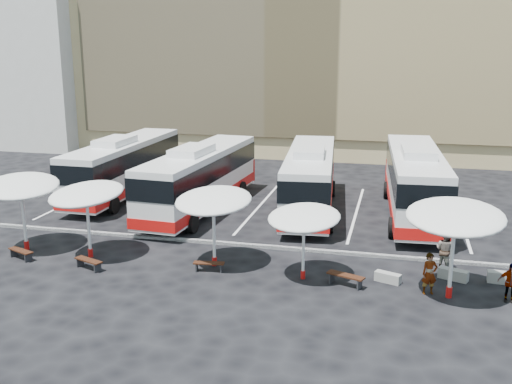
% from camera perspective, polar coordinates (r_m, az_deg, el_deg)
% --- Properties ---
extents(ground, '(120.00, 120.00, 0.00)m').
position_cam_1_polar(ground, '(30.00, -3.23, -5.33)').
color(ground, black).
rests_on(ground, ground).
extents(sandstone_building, '(42.00, 18.25, 29.60)m').
position_cam_1_polar(sandstone_building, '(59.54, 5.89, 16.62)').
color(sandstone_building, tan).
rests_on(sandstone_building, ground).
extents(apartment_block, '(14.00, 14.00, 18.00)m').
position_cam_1_polar(apartment_block, '(65.94, -20.23, 12.45)').
color(apartment_block, beige).
rests_on(apartment_block, ground).
extents(curb_divider, '(34.00, 0.25, 0.15)m').
position_cam_1_polar(curb_divider, '(30.43, -2.95, -4.90)').
color(curb_divider, black).
rests_on(curb_divider, ground).
extents(bay_lines, '(24.15, 12.00, 0.01)m').
position_cam_1_polar(bay_lines, '(37.37, 0.32, -1.35)').
color(bay_lines, white).
rests_on(bay_lines, ground).
extents(bus_0, '(3.12, 12.74, 4.03)m').
position_cam_1_polar(bus_0, '(40.51, -12.45, 2.52)').
color(bus_0, silver).
rests_on(bus_0, ground).
extents(bus_1, '(3.71, 13.06, 4.09)m').
position_cam_1_polar(bus_1, '(36.15, -5.36, 1.46)').
color(bus_1, silver).
rests_on(bus_1, ground).
extents(bus_2, '(3.95, 12.93, 4.04)m').
position_cam_1_polar(bus_2, '(36.08, 5.16, 1.40)').
color(bus_2, silver).
rests_on(bus_2, ground).
extents(bus_3, '(3.72, 13.51, 4.24)m').
position_cam_1_polar(bus_3, '(36.06, 14.89, 1.13)').
color(bus_3, silver).
rests_on(bus_3, ground).
extents(sunshade_0, '(4.78, 4.81, 3.78)m').
position_cam_1_polar(sunshade_0, '(30.99, -21.49, 0.51)').
color(sunshade_0, silver).
rests_on(sunshade_0, ground).
extents(sunshade_1, '(4.61, 4.64, 3.63)m').
position_cam_1_polar(sunshade_1, '(28.94, -15.86, -0.21)').
color(sunshade_1, silver).
rests_on(sunshade_1, ground).
extents(sunshade_2, '(4.05, 4.09, 3.62)m').
position_cam_1_polar(sunshade_2, '(26.81, -4.08, -0.84)').
color(sunshade_2, silver).
rests_on(sunshade_2, ground).
extents(sunshade_3, '(3.82, 3.85, 3.24)m').
position_cam_1_polar(sunshade_3, '(25.41, 4.60, -2.46)').
color(sunshade_3, silver).
rests_on(sunshade_3, ground).
extents(sunshade_4, '(4.14, 4.18, 3.97)m').
position_cam_1_polar(sunshade_4, '(24.52, 18.45, -2.27)').
color(sunshade_4, silver).
rests_on(sunshade_4, ground).
extents(wood_bench_0, '(1.51, 0.93, 0.45)m').
position_cam_1_polar(wood_bench_0, '(30.45, -21.49, -5.35)').
color(wood_bench_0, black).
rests_on(wood_bench_0, ground).
extents(wood_bench_1, '(1.53, 0.92, 0.46)m').
position_cam_1_polar(wood_bench_1, '(28.18, -15.66, -6.42)').
color(wood_bench_1, black).
rests_on(wood_bench_1, ground).
extents(wood_bench_2, '(1.42, 0.57, 0.42)m').
position_cam_1_polar(wood_bench_2, '(26.98, -4.51, -6.90)').
color(wood_bench_2, black).
rests_on(wood_bench_2, ground).
extents(wood_bench_3, '(1.66, 0.98, 0.50)m').
position_cam_1_polar(wood_bench_3, '(25.65, 8.53, -8.03)').
color(wood_bench_3, black).
rests_on(wood_bench_3, ground).
extents(conc_bench_0, '(1.17, 0.75, 0.42)m').
position_cam_1_polar(conc_bench_0, '(26.41, 12.45, -7.96)').
color(conc_bench_0, gray).
rests_on(conc_bench_0, ground).
extents(conc_bench_1, '(1.31, 0.84, 0.47)m').
position_cam_1_polar(conc_bench_1, '(27.41, 18.28, -7.47)').
color(conc_bench_1, gray).
rests_on(conc_bench_1, ground).
extents(conc_bench_2, '(1.33, 0.53, 0.49)m').
position_cam_1_polar(conc_bench_2, '(27.77, 22.50, -7.55)').
color(conc_bench_2, gray).
rests_on(conc_bench_2, ground).
extents(passenger_0, '(0.73, 0.60, 1.74)m').
position_cam_1_polar(passenger_0, '(25.43, 16.20, -7.47)').
color(passenger_0, black).
rests_on(passenger_0, ground).
extents(passenger_1, '(1.17, 1.13, 1.89)m').
position_cam_1_polar(passenger_1, '(28.12, 17.63, -5.32)').
color(passenger_1, black).
rests_on(passenger_1, ground).
extents(passenger_2, '(0.97, 0.47, 1.59)m').
position_cam_1_polar(passenger_2, '(25.80, 23.05, -7.93)').
color(passenger_2, black).
rests_on(passenger_2, ground).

